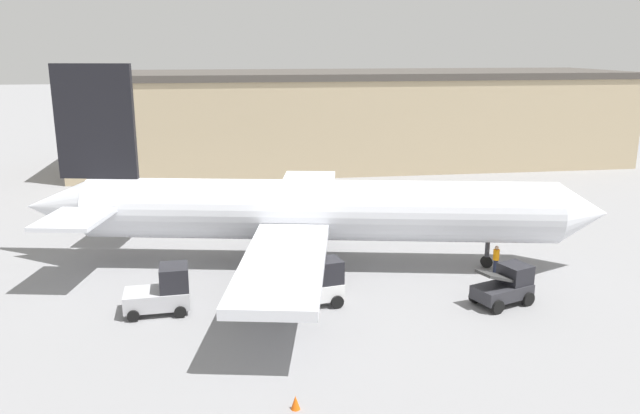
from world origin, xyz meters
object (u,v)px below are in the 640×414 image
belt_loader_truck (506,286)px  pushback_tug (163,291)px  baggage_tug (318,285)px  safety_cone_near (295,402)px  ground_crew_worker (496,258)px  airplane (304,210)px

belt_loader_truck → pushback_tug: pushback_tug is taller
baggage_tug → safety_cone_near: 9.92m
belt_loader_truck → pushback_tug: size_ratio=1.02×
baggage_tug → belt_loader_truck: baggage_tug is taller
ground_crew_worker → pushback_tug: size_ratio=0.50×
airplane → pushback_tug: (-8.03, -6.01, -2.42)m
baggage_tug → belt_loader_truck: size_ratio=0.93×
ground_crew_worker → safety_cone_near: (-13.53, -12.73, -0.63)m
airplane → ground_crew_worker: (11.23, -3.17, -2.60)m
airplane → pushback_tug: airplane is taller
airplane → safety_cone_near: 16.39m
airplane → baggage_tug: bearing=-79.1°
airplane → safety_cone_near: size_ratio=64.82×
belt_loader_truck → safety_cone_near: bearing=-165.6°
baggage_tug → pushback_tug: size_ratio=0.95×
airplane → pushback_tug: bearing=-132.0°
airplane → ground_crew_worker: bearing=-4.6°
belt_loader_truck → ground_crew_worker: bearing=52.2°
ground_crew_worker → baggage_tug: size_ratio=0.53×
baggage_tug → airplane: bearing=79.5°
airplane → baggage_tug: (-0.03, -6.28, -2.41)m
safety_cone_near → ground_crew_worker: bearing=43.3°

